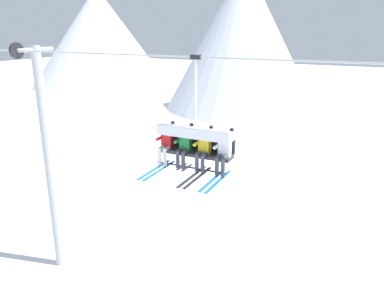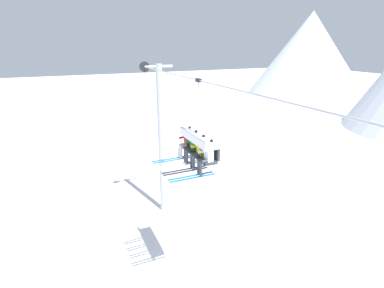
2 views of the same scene
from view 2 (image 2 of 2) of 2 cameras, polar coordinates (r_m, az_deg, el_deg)
ground_plane at (r=14.79m, az=4.21°, el=-24.92°), size 200.00×200.00×0.00m
mountain_peak_west at (r=69.11m, az=21.36°, el=15.76°), size 23.71×23.71×16.39m
lift_tower_near at (r=17.88m, az=-5.94°, el=1.00°), size 0.36×1.88×9.25m
lift_cable at (r=10.04m, az=2.55°, el=11.73°), size 16.64×0.05×0.05m
chairlift_chair at (r=11.00m, az=1.51°, el=0.74°), size 2.23×0.74×3.11m
skier_red at (r=11.78m, az=-1.33°, el=0.50°), size 0.48×1.70×1.34m
skier_green at (r=11.26m, az=-0.14°, el=-0.37°), size 0.48×1.70×1.34m
skier_yellow at (r=10.74m, az=1.17°, el=-1.32°), size 0.48×1.70×1.34m
skier_white at (r=10.24m, az=2.61°, el=-2.37°), size 0.48×1.70×1.34m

